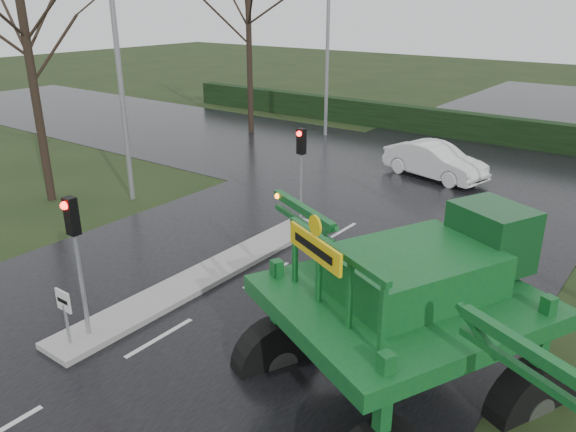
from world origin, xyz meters
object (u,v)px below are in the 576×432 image
Objects in this scene: street_light_left_near at (122,43)px; keep_left_sign at (64,308)px; traffic_signal_near at (75,238)px; crop_sprayer at (287,259)px; white_sedan at (433,178)px; traffic_signal_mid at (301,156)px; street_light_left_far at (333,28)px.

keep_left_sign is at bearing -47.41° from street_light_left_near.
crop_sprayer is at bearing 28.02° from traffic_signal_near.
traffic_signal_near is 0.75× the size of white_sedan.
traffic_signal_near is at bearing -90.00° from traffic_signal_mid.
street_light_left_near is 1.19× the size of crop_sprayer.
traffic_signal_mid is 14.68m from street_light_left_far.
crop_sprayer is at bearing -56.57° from traffic_signal_mid.
traffic_signal_near is 4.71m from crop_sprayer.
keep_left_sign is at bearing -122.01° from crop_sprayer.
street_light_left_far is at bearing 145.38° from crop_sprayer.
traffic_signal_near reaches higher than white_sedan.
crop_sprayer is (4.15, 2.70, 1.37)m from keep_left_sign.
crop_sprayer reaches higher than traffic_signal_mid.
street_light_left_far is at bearing 118.86° from traffic_signal_mid.
street_light_left_far is 1.19× the size of crop_sprayer.
keep_left_sign is 9.12m from traffic_signal_mid.
street_light_left_far is (-6.89, 21.50, 4.93)m from keep_left_sign.
traffic_signal_mid is at bearing 90.00° from keep_left_sign.
street_light_left_near is at bearing 134.53° from traffic_signal_near.
street_light_left_near reaches higher than traffic_signal_near.
traffic_signal_near is 0.42× the size of crop_sprayer.
street_light_left_far reaches higher than crop_sprayer.
crop_sprayer is (11.05, -18.80, -3.57)m from street_light_left_far.
keep_left_sign is 0.38× the size of traffic_signal_near.
keep_left_sign is 0.14× the size of street_light_left_near.
street_light_left_far is (0.00, 14.00, 0.00)m from street_light_left_near.
traffic_signal_near is 17.12m from white_sedan.
white_sedan is at bearing -26.80° from street_light_left_far.
traffic_signal_near and traffic_signal_mid have the same top height.
street_light_left_far is at bearing 108.17° from traffic_signal_near.
crop_sprayer reaches higher than keep_left_sign.
traffic_signal_mid is at bearing 148.37° from crop_sprayer.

